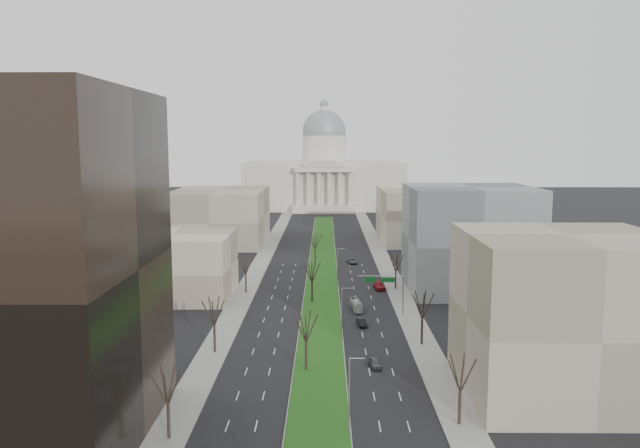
# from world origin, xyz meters

# --- Properties ---
(ground) EXTENTS (600.00, 600.00, 0.00)m
(ground) POSITION_xyz_m (0.00, 120.00, 0.00)
(ground) COLOR black
(ground) RESTS_ON ground
(median) EXTENTS (8.00, 222.03, 0.20)m
(median) POSITION_xyz_m (0.00, 118.99, 0.10)
(median) COLOR #999993
(median) RESTS_ON ground
(sidewalk_left) EXTENTS (5.00, 330.00, 0.15)m
(sidewalk_left) POSITION_xyz_m (-17.50, 95.00, 0.07)
(sidewalk_left) COLOR gray
(sidewalk_left) RESTS_ON ground
(sidewalk_right) EXTENTS (5.00, 330.00, 0.15)m
(sidewalk_right) POSITION_xyz_m (17.50, 95.00, 0.07)
(sidewalk_right) COLOR gray
(sidewalk_right) RESTS_ON ground
(capitol) EXTENTS (80.00, 46.00, 55.00)m
(capitol) POSITION_xyz_m (0.00, 269.59, 16.31)
(capitol) COLOR beige
(capitol) RESTS_ON ground
(building_beige_left) EXTENTS (26.00, 22.00, 14.00)m
(building_beige_left) POSITION_xyz_m (-33.00, 85.00, 7.00)
(building_beige_left) COLOR gray
(building_beige_left) RESTS_ON ground
(building_tan_right) EXTENTS (26.00, 24.00, 22.00)m
(building_tan_right) POSITION_xyz_m (33.00, 32.00, 11.00)
(building_tan_right) COLOR gray
(building_tan_right) RESTS_ON ground
(building_grey_right) EXTENTS (28.00, 26.00, 24.00)m
(building_grey_right) POSITION_xyz_m (34.00, 92.00, 12.00)
(building_grey_right) COLOR slate
(building_grey_right) RESTS_ON ground
(building_far_left) EXTENTS (30.00, 40.00, 18.00)m
(building_far_left) POSITION_xyz_m (-35.00, 160.00, 9.00)
(building_far_left) COLOR gray
(building_far_left) RESTS_ON ground
(building_far_right) EXTENTS (30.00, 40.00, 18.00)m
(building_far_right) POSITION_xyz_m (35.00, 165.00, 9.00)
(building_far_right) COLOR gray
(building_far_right) RESTS_ON ground
(tree_left_near) EXTENTS (5.10, 5.10, 9.18)m
(tree_left_near) POSITION_xyz_m (-17.20, 18.00, 6.61)
(tree_left_near) COLOR black
(tree_left_near) RESTS_ON ground
(tree_left_mid) EXTENTS (5.40, 5.40, 9.72)m
(tree_left_mid) POSITION_xyz_m (-17.20, 48.00, 7.00)
(tree_left_mid) COLOR black
(tree_left_mid) RESTS_ON ground
(tree_left_far) EXTENTS (5.28, 5.28, 9.50)m
(tree_left_far) POSITION_xyz_m (-17.20, 88.00, 6.84)
(tree_left_far) COLOR black
(tree_left_far) RESTS_ON ground
(tree_right_near) EXTENTS (5.16, 5.16, 9.29)m
(tree_right_near) POSITION_xyz_m (17.20, 22.00, 6.69)
(tree_right_near) COLOR black
(tree_right_near) RESTS_ON ground
(tree_right_mid) EXTENTS (5.52, 5.52, 9.94)m
(tree_right_mid) POSITION_xyz_m (17.20, 52.00, 7.16)
(tree_right_mid) COLOR black
(tree_right_mid) RESTS_ON ground
(tree_right_far) EXTENTS (5.04, 5.04, 9.07)m
(tree_right_far) POSITION_xyz_m (17.20, 92.00, 6.53)
(tree_right_far) COLOR black
(tree_right_far) RESTS_ON ground
(tree_median_a) EXTENTS (5.40, 5.40, 9.72)m
(tree_median_a) POSITION_xyz_m (-2.00, 40.00, 7.00)
(tree_median_a) COLOR black
(tree_median_a) RESTS_ON ground
(tree_median_b) EXTENTS (5.40, 5.40, 9.72)m
(tree_median_b) POSITION_xyz_m (-2.00, 80.00, 7.00)
(tree_median_b) COLOR black
(tree_median_b) RESTS_ON ground
(tree_median_c) EXTENTS (5.40, 5.40, 9.72)m
(tree_median_c) POSITION_xyz_m (-2.00, 120.00, 7.00)
(tree_median_c) COLOR black
(tree_median_c) RESTS_ON ground
(streetlamp_median_a) EXTENTS (1.90, 0.20, 9.16)m
(streetlamp_median_a) POSITION_xyz_m (3.76, 20.00, 4.81)
(streetlamp_median_a) COLOR gray
(streetlamp_median_a) RESTS_ON ground
(streetlamp_median_b) EXTENTS (1.90, 0.20, 9.16)m
(streetlamp_median_b) POSITION_xyz_m (3.76, 55.00, 4.81)
(streetlamp_median_b) COLOR gray
(streetlamp_median_b) RESTS_ON ground
(streetlamp_median_c) EXTENTS (1.90, 0.20, 9.16)m
(streetlamp_median_c) POSITION_xyz_m (3.76, 95.00, 4.81)
(streetlamp_median_c) COLOR gray
(streetlamp_median_c) RESTS_ON ground
(mast_arm_signs) EXTENTS (9.12, 0.24, 8.09)m
(mast_arm_signs) POSITION_xyz_m (13.49, 70.03, 6.11)
(mast_arm_signs) COLOR gray
(mast_arm_signs) RESTS_ON ground
(car_grey_near) EXTENTS (2.14, 4.18, 1.36)m
(car_grey_near) POSITION_xyz_m (8.48, 41.60, 0.68)
(car_grey_near) COLOR #45474C
(car_grey_near) RESTS_ON ground
(car_black) EXTENTS (1.96, 4.22, 1.34)m
(car_black) POSITION_xyz_m (7.64, 62.88, 0.67)
(car_black) COLOR black
(car_black) RESTS_ON ground
(car_red) EXTENTS (2.68, 5.84, 1.65)m
(car_red) POSITION_xyz_m (13.42, 92.19, 0.83)
(car_red) COLOR maroon
(car_red) RESTS_ON ground
(car_grey_far) EXTENTS (2.93, 5.21, 1.37)m
(car_grey_far) POSITION_xyz_m (8.29, 122.94, 0.69)
(car_grey_far) COLOR #484A4F
(car_grey_far) RESTS_ON ground
(box_van) EXTENTS (2.50, 7.40, 2.02)m
(box_van) POSITION_xyz_m (7.16, 74.07, 1.01)
(box_van) COLOR #BDBDBD
(box_van) RESTS_ON ground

